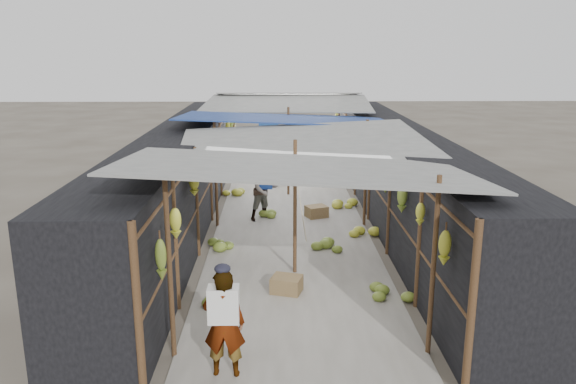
{
  "coord_description": "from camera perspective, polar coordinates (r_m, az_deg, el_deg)",
  "views": [
    {
      "loc": [
        -0.34,
        -7.14,
        4.2
      ],
      "look_at": [
        -0.1,
        4.44,
        1.25
      ],
      "focal_mm": 35.0,
      "sensor_mm": 36.0,
      "label": 1
    }
  ],
  "objects": [
    {
      "name": "crate_mid",
      "position": [
        14.42,
        2.91,
        -2.02
      ],
      "size": [
        0.63,
        0.58,
        0.31
      ],
      "primitive_type": "cube",
      "rotation": [
        0.0,
        0.0,
        0.39
      ],
      "color": "olive",
      "rests_on": "ground"
    },
    {
      "name": "vendor_seated",
      "position": [
        18.47,
        2.79,
        2.66
      ],
      "size": [
        0.46,
        0.67,
        0.96
      ],
      "primitive_type": "imported",
      "rotation": [
        0.0,
        0.0,
        -1.39
      ],
      "color": "#4C4742",
      "rests_on": "ground"
    },
    {
      "name": "market_canopy",
      "position": [
        14.11,
        0.35,
        7.01
      ],
      "size": [
        5.62,
        15.2,
        2.77
      ],
      "color": "brown",
      "rests_on": "ground"
    },
    {
      "name": "shopper_blue",
      "position": [
        14.09,
        -2.4,
        0.26
      ],
      "size": [
        0.96,
        0.91,
        1.57
      ],
      "primitive_type": "imported",
      "rotation": [
        0.0,
        0.0,
        0.56
      ],
      "color": "navy",
      "rests_on": "ground"
    },
    {
      "name": "crate_near",
      "position": [
        10.06,
        -0.14,
        -9.41
      ],
      "size": [
        0.61,
        0.54,
        0.31
      ],
      "primitive_type": "cube",
      "rotation": [
        0.0,
        0.0,
        -0.3
      ],
      "color": "olive",
      "rests_on": "ground"
    },
    {
      "name": "ground",
      "position": [
        8.29,
        1.39,
        -16.15
      ],
      "size": [
        80.0,
        80.0,
        0.0
      ],
      "primitive_type": "plane",
      "color": "#6B6356",
      "rests_on": "ground"
    },
    {
      "name": "hanging_bananas",
      "position": [
        13.93,
        0.73,
        3.84
      ],
      "size": [
        3.96,
        13.53,
        0.87
      ],
      "color": "olive",
      "rests_on": "ground"
    },
    {
      "name": "vendor_elderly",
      "position": [
        7.51,
        -6.51,
        -13.13
      ],
      "size": [
        0.56,
        0.38,
        1.5
      ],
      "primitive_type": "imported",
      "rotation": [
        0.0,
        0.0,
        3.09
      ],
      "color": "silver",
      "rests_on": "ground"
    },
    {
      "name": "floor_bananas",
      "position": [
        13.78,
        2.39,
        -2.81
      ],
      "size": [
        3.93,
        9.21,
        0.36
      ],
      "color": "olive",
      "rests_on": "ground"
    },
    {
      "name": "stall_right",
      "position": [
        14.3,
        11.13,
        1.71
      ],
      "size": [
        1.4,
        15.0,
        2.3
      ],
      "primitive_type": "cube",
      "color": "black",
      "rests_on": "ground"
    },
    {
      "name": "aisle_slab",
      "position": [
        14.27,
        0.24,
        -2.78
      ],
      "size": [
        3.6,
        16.0,
        0.02
      ],
      "primitive_type": "cube",
      "color": "#9E998E",
      "rests_on": "ground"
    },
    {
      "name": "black_basin",
      "position": [
        18.83,
        4.27,
        1.62
      ],
      "size": [
        0.56,
        0.56,
        0.17
      ],
      "primitive_type": "cylinder",
      "color": "black",
      "rests_on": "ground"
    },
    {
      "name": "stall_left",
      "position": [
        14.17,
        -10.73,
        1.61
      ],
      "size": [
        1.4,
        15.0,
        2.3
      ],
      "primitive_type": "cube",
      "color": "black",
      "rests_on": "ground"
    },
    {
      "name": "crate_back",
      "position": [
        18.21,
        -0.98,
        1.44
      ],
      "size": [
        0.56,
        0.51,
        0.3
      ],
      "primitive_type": "cube",
      "rotation": [
        0.0,
        0.0,
        0.29
      ],
      "color": "olive",
      "rests_on": "ground"
    }
  ]
}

